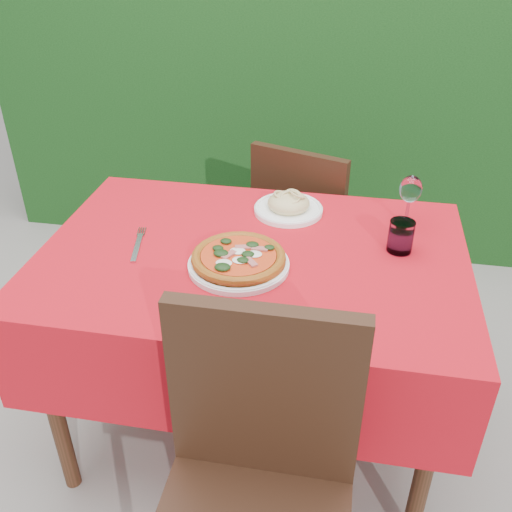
% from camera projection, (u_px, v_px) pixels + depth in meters
% --- Properties ---
extents(ground, '(60.00, 60.00, 0.00)m').
position_uv_depth(ground, '(253.00, 425.00, 2.09)').
color(ground, slate).
rests_on(ground, ground).
extents(hedge, '(3.20, 0.55, 1.78)m').
position_uv_depth(hedge, '(309.00, 65.00, 2.89)').
color(hedge, black).
rests_on(hedge, ground).
extents(dining_table, '(1.26, 0.86, 0.75)m').
position_uv_depth(dining_table, '(253.00, 294.00, 1.77)').
color(dining_table, '#412215').
rests_on(dining_table, ground).
extents(chair_near, '(0.43, 0.43, 0.95)m').
position_uv_depth(chair_near, '(256.00, 484.00, 1.25)').
color(chair_near, black).
rests_on(chair_near, ground).
extents(chair_far, '(0.49, 0.49, 0.86)m').
position_uv_depth(chair_far, '(306.00, 228.00, 2.33)').
color(chair_far, black).
rests_on(chair_far, ground).
extents(pizza_plate, '(0.30, 0.30, 0.05)m').
position_uv_depth(pizza_plate, '(239.00, 260.00, 1.60)').
color(pizza_plate, white).
rests_on(pizza_plate, dining_table).
extents(pasta_plate, '(0.23, 0.23, 0.06)m').
position_uv_depth(pasta_plate, '(288.00, 206.00, 1.89)').
color(pasta_plate, white).
rests_on(pasta_plate, dining_table).
extents(water_glass, '(0.07, 0.07, 0.10)m').
position_uv_depth(water_glass, '(401.00, 238.00, 1.67)').
color(water_glass, silver).
rests_on(water_glass, dining_table).
extents(wine_glass, '(0.07, 0.07, 0.17)m').
position_uv_depth(wine_glass, '(410.00, 191.00, 1.76)').
color(wine_glass, white).
rests_on(wine_glass, dining_table).
extents(fork, '(0.07, 0.22, 0.01)m').
position_uv_depth(fork, '(137.00, 248.00, 1.70)').
color(fork, '#B9BAC1').
rests_on(fork, dining_table).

